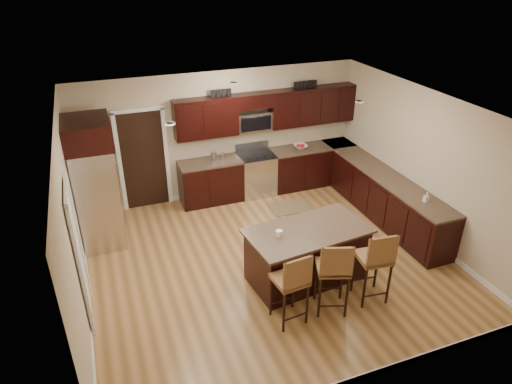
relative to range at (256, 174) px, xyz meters
name	(u,v)px	position (x,y,z in m)	size (l,w,h in m)	color
floor	(269,260)	(-0.68, -2.45, -0.47)	(6.00, 6.00, 0.00)	#A47541
ceiling	(272,110)	(-0.68, -2.45, 2.23)	(6.00, 6.00, 0.00)	silver
wall_back	(221,135)	(-0.68, 0.30, 0.88)	(6.00, 6.00, 0.00)	#C4B08D
wall_left	(72,227)	(-3.68, -2.45, 0.88)	(5.50, 5.50, 0.00)	#C4B08D
wall_right	(423,165)	(2.32, -2.45, 0.88)	(5.50, 5.50, 0.00)	#C4B08D
base_cabinets	(328,184)	(1.22, -1.01, -0.01)	(4.02, 3.96, 0.92)	black
upper_cabinets	(270,109)	(0.36, 0.13, 1.37)	(4.00, 0.33, 0.80)	black
range	(256,174)	(0.00, 0.00, 0.00)	(0.76, 0.64, 1.11)	silver
microwave	(254,121)	(0.00, 0.15, 1.15)	(0.76, 0.31, 0.40)	silver
doorway	(144,160)	(-2.33, 0.28, 0.56)	(0.85, 0.03, 2.06)	black
pantry_door	(79,257)	(-3.66, -2.75, 0.55)	(0.03, 0.80, 2.04)	white
letter_decor	(264,89)	(0.22, 0.13, 1.82)	(2.20, 0.03, 0.15)	black
island	(307,256)	(-0.29, -3.10, -0.04)	(2.02, 1.21, 0.92)	black
stool_left	(292,281)	(-0.95, -3.95, 0.27)	(0.49, 0.49, 1.19)	olive
stool_mid	(334,269)	(-0.30, -3.95, 0.30)	(0.59, 0.59, 1.23)	olive
stool_right	(376,259)	(0.40, -3.95, 0.30)	(0.51, 0.51, 1.23)	olive
refrigerator	(95,182)	(-3.30, -0.79, 0.73)	(0.79, 1.00, 2.35)	silver
floor_mat	(291,207)	(0.45, -0.88, -0.47)	(0.88, 0.59, 0.01)	olive
fruit_bowl	(300,147)	(1.05, 0.00, 0.49)	(0.30, 0.30, 0.07)	silver
soap_bottle	(426,197)	(2.02, -3.00, 0.54)	(0.08, 0.08, 0.18)	#B2B2B2
canister_tall	(214,157)	(-0.94, 0.00, 0.54)	(0.12, 0.12, 0.19)	silver
canister_short	(223,156)	(-0.74, 0.00, 0.52)	(0.11, 0.11, 0.14)	silver
island_jar	(279,233)	(-0.79, -3.10, 0.50)	(0.10, 0.10, 0.10)	white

